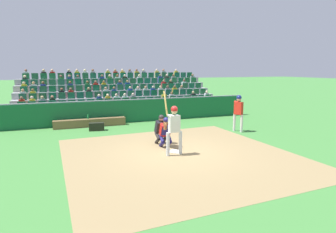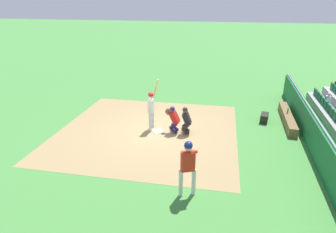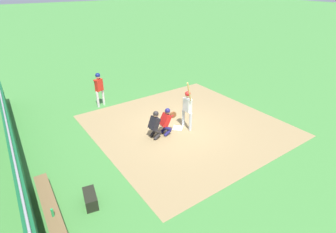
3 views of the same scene
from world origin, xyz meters
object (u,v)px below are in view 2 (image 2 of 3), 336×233
(home_plate_marker, at_px, (158,131))
(dugout_bench, at_px, (287,118))
(equipment_duffel_bag, at_px, (264,118))
(batter_at_plate, at_px, (151,106))
(catcher_crouching, at_px, (174,118))
(on_deck_batter, at_px, (188,163))
(water_bottle_on_bench, at_px, (288,111))
(home_plate_umpire, at_px, (186,119))

(home_plate_marker, relative_size, dugout_bench, 0.11)
(dugout_bench, xyz_separation_m, equipment_duffel_bag, (-0.22, 1.13, -0.01))
(equipment_duffel_bag, bearing_deg, home_plate_marker, 125.20)
(dugout_bench, bearing_deg, batter_at_plate, 110.70)
(catcher_crouching, bearing_deg, equipment_duffel_bag, -61.71)
(dugout_bench, height_order, on_deck_batter, on_deck_batter)
(water_bottle_on_bench, xyz_separation_m, on_deck_batter, (-7.09, 3.93, 0.59))
(batter_at_plate, xyz_separation_m, water_bottle_on_bench, (2.55, -6.43, -0.60))
(home_plate_marker, distance_m, dugout_bench, 6.63)
(home_plate_umpire, xyz_separation_m, dugout_bench, (2.50, -4.78, -0.49))
(catcher_crouching, bearing_deg, batter_at_plate, 86.72)
(home_plate_marker, xyz_separation_m, on_deck_batter, (-4.33, -2.14, 1.14))
(batter_at_plate, relative_size, home_plate_umpire, 1.85)
(home_plate_marker, xyz_separation_m, equipment_duffel_bag, (2.42, -4.95, 0.19))
(catcher_crouching, bearing_deg, dugout_bench, -65.02)
(home_plate_marker, distance_m, equipment_duffel_bag, 5.51)
(dugout_bench, height_order, equipment_duffel_bag, dugout_bench)
(equipment_duffel_bag, bearing_deg, home_plate_umpire, 131.21)
(on_deck_batter, bearing_deg, equipment_duffel_bag, -22.59)
(water_bottle_on_bench, relative_size, on_deck_batter, 0.14)
(home_plate_umpire, bearing_deg, home_plate_marker, 95.85)
(catcher_crouching, height_order, water_bottle_on_bench, catcher_crouching)
(home_plate_marker, relative_size, home_plate_umpire, 0.34)
(home_plate_marker, distance_m, catcher_crouching, 1.01)
(home_plate_marker, relative_size, on_deck_batter, 0.23)
(catcher_crouching, bearing_deg, home_plate_marker, 100.95)
(dugout_bench, bearing_deg, water_bottle_on_bench, 4.85)
(water_bottle_on_bench, height_order, equipment_duffel_bag, water_bottle_on_bench)
(water_bottle_on_bench, bearing_deg, on_deck_batter, 151.01)
(home_plate_umpire, bearing_deg, on_deck_batter, -169.36)
(water_bottle_on_bench, height_order, on_deck_batter, on_deck_batter)
(home_plate_marker, xyz_separation_m, catcher_crouching, (0.14, -0.72, 0.70))
(dugout_bench, xyz_separation_m, water_bottle_on_bench, (0.12, 0.01, 0.35))
(home_plate_marker, height_order, equipment_duffel_bag, equipment_duffel_bag)
(home_plate_umpire, height_order, equipment_duffel_bag, home_plate_umpire)
(catcher_crouching, height_order, dugout_bench, catcher_crouching)
(batter_at_plate, xyz_separation_m, equipment_duffel_bag, (2.22, -5.31, -0.96))
(batter_at_plate, distance_m, on_deck_batter, 5.18)
(home_plate_umpire, bearing_deg, catcher_crouching, 89.48)
(home_plate_umpire, xyz_separation_m, equipment_duffel_bag, (2.28, -3.65, -0.50))
(home_plate_umpire, bearing_deg, water_bottle_on_bench, -61.20)
(on_deck_batter, bearing_deg, catcher_crouching, 17.65)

